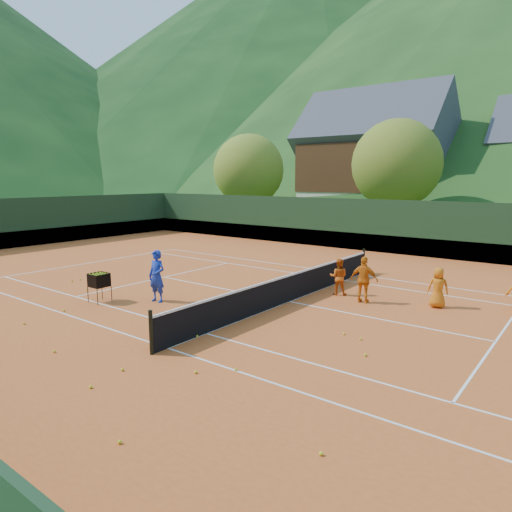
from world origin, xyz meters
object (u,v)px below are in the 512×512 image
Objects in this scene: student_a at (339,277)px; tennis_net at (289,287)px; coach at (157,276)px; student_c at (438,288)px; student_b at (364,280)px; ball_hopper at (99,281)px; chalet_left at (374,163)px.

student_a is 2.09m from tennis_net.
student_c is (7.82, 5.10, -0.23)m from coach.
student_b is 2.53m from tennis_net.
chalet_left is at bearing 98.20° from ball_hopper.
student_c is 1.33× the size of ball_hopper.
student_a is (4.47, 4.63, -0.23)m from coach.
coach is 1.12× the size of student_b.
student_c is at bearing 27.10° from coach.
ball_hopper is (-5.99, -5.87, 0.08)m from student_a.
ball_hopper is at bearing -81.80° from chalet_left.
student_b is 2.36m from student_c.
tennis_net is at bearing 37.94° from ball_hopper.
student_b is 0.13× the size of tennis_net.
ball_hopper is at bearing -147.07° from coach.
chalet_left is (-12.07, 28.57, 4.83)m from student_b.
chalet_left is (-10.00, 30.00, 5.13)m from tennis_net.
student_b reaches higher than tennis_net.
coach is 0.15× the size of tennis_net.
tennis_net is at bearing 8.74° from student_c.
coach is 6.44m from student_a.
chalet_left is (-4.90, 33.98, 4.88)m from ball_hopper.
chalet_left reaches higher than student_b.
tennis_net is at bearing 42.19° from student_a.
ball_hopper is (-9.34, -6.33, 0.08)m from student_c.
student_a is 0.11× the size of tennis_net.
student_a reaches higher than tennis_net.
student_b reaches higher than ball_hopper.
student_b is at bearing 34.53° from tennis_net.
student_a is 8.38m from ball_hopper.
ball_hopper is (-5.10, -3.98, 0.25)m from tennis_net.
chalet_left reaches higher than student_c.
chalet_left reaches higher than tennis_net.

